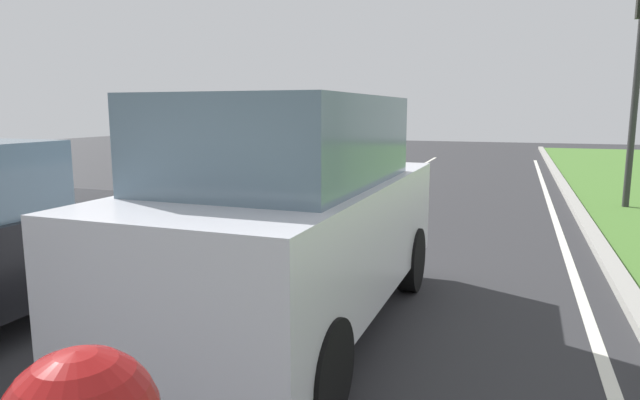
% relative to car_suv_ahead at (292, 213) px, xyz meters
% --- Properties ---
extents(ground_plane, '(60.00, 60.00, 0.00)m').
position_rel_car_suv_ahead_xyz_m(ground_plane, '(-0.77, 4.81, -1.17)').
color(ground_plane, '#2D2D30').
extents(lane_line_center, '(0.12, 32.00, 0.01)m').
position_rel_car_suv_ahead_xyz_m(lane_line_center, '(-1.47, 4.81, -1.16)').
color(lane_line_center, silver).
rests_on(lane_line_center, ground).
extents(lane_line_right_edge, '(0.12, 32.00, 0.01)m').
position_rel_car_suv_ahead_xyz_m(lane_line_right_edge, '(2.83, 4.81, -1.16)').
color(lane_line_right_edge, silver).
rests_on(lane_line_right_edge, ground).
extents(curb_right, '(0.24, 48.00, 0.12)m').
position_rel_car_suv_ahead_xyz_m(curb_right, '(3.33, 4.81, -1.11)').
color(curb_right, '#9E9B93').
rests_on(curb_right, ground).
extents(car_suv_ahead, '(2.02, 4.53, 2.28)m').
position_rel_car_suv_ahead_xyz_m(car_suv_ahead, '(0.00, 0.00, 0.00)').
color(car_suv_ahead, silver).
rests_on(car_suv_ahead, ground).
extents(car_hatchback_far, '(1.75, 3.71, 1.78)m').
position_rel_car_suv_ahead_xyz_m(car_hatchback_far, '(-3.00, 4.97, -0.28)').
color(car_hatchback_far, '#474C51').
rests_on(car_hatchback_far, ground).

